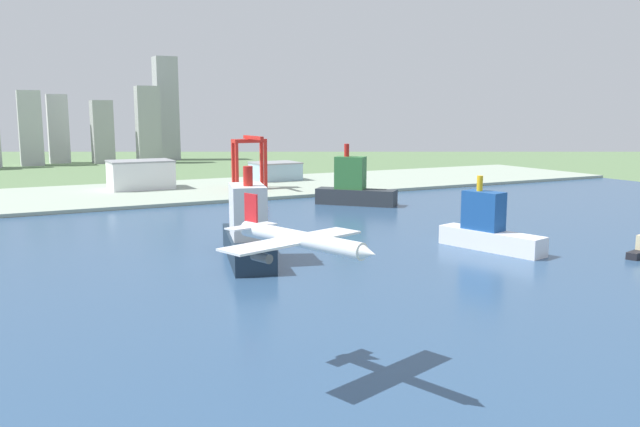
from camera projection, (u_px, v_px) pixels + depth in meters
The scene contains 11 objects.
ground_plane at pixel (208, 241), 310.35m from camera, with size 2400.00×2400.00×0.00m, color #59774D.
water_bay at pixel (254, 268), 257.64m from camera, with size 840.00×360.00×0.15m, color #2D4C70.
industrial_pier at pixel (129, 194), 477.02m from camera, with size 840.00×140.00×2.50m, color #98A795.
airplane_landing at pixel (299, 240), 144.91m from camera, with size 37.54×42.05×12.43m.
ferry_boat at pixel (488, 229), 290.40m from camera, with size 23.29×50.80×32.89m.
container_barge at pixel (354, 187), 429.48m from camera, with size 46.80×47.74×40.35m.
cargo_ship at pixel (248, 233), 269.92m from camera, with size 31.73×65.61×39.66m.
port_crane_red at pixel (250, 151), 498.01m from camera, with size 25.91×35.66×40.77m.
warehouse_main at pixel (141, 174), 499.65m from camera, with size 47.29×33.36×21.90m.
warehouse_annex at pixel (275, 171), 563.71m from camera, with size 38.56×33.07×15.55m.
distant_skyline at pixel (79, 124), 761.86m from camera, with size 292.82×64.49×129.48m.
Camera 1 is at (-91.67, 4.75, 61.58)m, focal length 36.40 mm.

